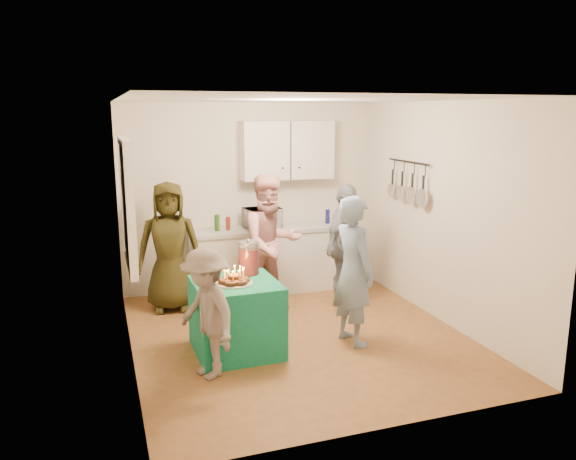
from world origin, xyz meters
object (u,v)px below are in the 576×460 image
object	(u,v)px
man_birthday	(353,271)
woman_back_left	(169,247)
child_near_left	(206,314)
woman_back_center	(271,244)
party_table	(236,317)
woman_back_right	(344,245)
microwave	(262,218)
punch_jar	(249,259)
counter	(270,260)

from	to	relation	value
man_birthday	woman_back_left	bearing A→B (deg)	33.37
child_near_left	woman_back_center	bearing A→B (deg)	123.63
party_table	woman_back_right	world-z (taller)	woman_back_right
party_table	microwave	bearing A→B (deg)	66.02
punch_jar	child_near_left	bearing A→B (deg)	-130.70
microwave	woman_back_center	xyz separation A→B (m)	(-0.13, -0.83, -0.18)
microwave	woman_back_left	world-z (taller)	woman_back_left
counter	child_near_left	distance (m)	2.70
counter	punch_jar	world-z (taller)	punch_jar
woman_back_center	woman_back_right	xyz separation A→B (m)	(0.97, -0.06, -0.08)
man_birthday	woman_back_right	distance (m)	1.24
party_table	woman_back_left	bearing A→B (deg)	107.31
woman_back_center	woman_back_left	bearing A→B (deg)	145.21
microwave	child_near_left	distance (m)	2.67
microwave	punch_jar	world-z (taller)	microwave
man_birthday	woman_back_left	distance (m)	2.42
woman_back_left	woman_back_center	distance (m)	1.28
microwave	man_birthday	bearing A→B (deg)	-83.38
punch_jar	woman_back_left	distance (m)	1.46
man_birthday	woman_back_center	bearing A→B (deg)	11.88
child_near_left	party_table	bearing A→B (deg)	118.92
counter	woman_back_right	world-z (taller)	woman_back_right
counter	party_table	bearing A→B (deg)	-116.83
woman_back_center	child_near_left	world-z (taller)	woman_back_center
party_table	child_near_left	world-z (taller)	child_near_left
counter	woman_back_center	bearing A→B (deg)	-106.48
microwave	woman_back_right	distance (m)	1.25
counter	microwave	bearing A→B (deg)	180.00
party_table	child_near_left	bearing A→B (deg)	-130.83
counter	punch_jar	size ratio (longest dim) A/B	6.47
counter	woman_back_left	world-z (taller)	woman_back_left
child_near_left	woman_back_right	bearing A→B (deg)	104.76
woman_back_left	child_near_left	size ratio (longest dim) A/B	1.31
microwave	man_birthday	distance (m)	2.10
woman_back_right	punch_jar	bearing A→B (deg)	164.86
party_table	man_birthday	world-z (taller)	man_birthday
woman_back_left	woman_back_right	size ratio (longest dim) A/B	1.03
microwave	punch_jar	distance (m)	1.76
man_birthday	woman_back_right	bearing A→B (deg)	-32.23
party_table	woman_back_center	xyz separation A→B (m)	(0.71, 1.05, 0.49)
counter	punch_jar	distance (m)	1.87
party_table	woman_back_left	xyz separation A→B (m)	(-0.48, 1.53, 0.44)
microwave	woman_back_left	distance (m)	1.38
punch_jar	child_near_left	world-z (taller)	child_near_left
punch_jar	woman_back_left	bearing A→B (deg)	117.84
counter	woman_back_right	xyz separation A→B (m)	(0.72, -0.89, 0.36)
woman_back_right	child_near_left	distance (m)	2.53
man_birthday	woman_back_right	size ratio (longest dim) A/B	1.02
microwave	man_birthday	xyz separation A→B (m)	(0.41, -2.05, -0.23)
party_table	man_birthday	distance (m)	1.33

